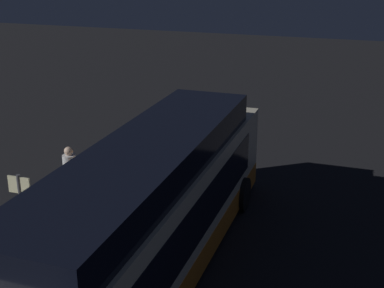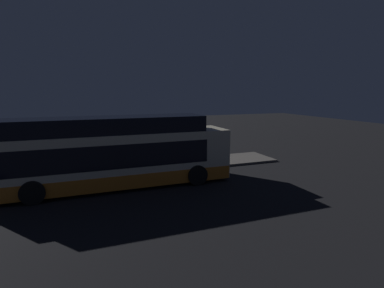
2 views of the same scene
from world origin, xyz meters
TOP-DOWN VIEW (x-y plane):
  - ground at (0.00, 0.00)m, footprint 80.00×80.00m
  - platform at (0.00, 3.08)m, footprint 20.00×2.96m
  - bus_lead at (-1.31, -0.03)m, footprint 12.01×2.74m
  - passenger_boarding at (1.38, 4.02)m, footprint 0.62×0.68m
  - passenger_waiting at (0.06, 2.43)m, footprint 0.64×0.56m
  - suitcase at (1.83, 4.31)m, footprint 0.38×0.19m
  - sign_post at (-2.42, 3.03)m, footprint 0.10×0.60m

SIDE VIEW (x-z plane):
  - ground at x=0.00m, z-range 0.00..0.00m
  - platform at x=0.00m, z-range 0.00..0.14m
  - suitcase at x=1.83m, z-range 0.02..0.95m
  - passenger_waiting at x=0.06m, z-range 0.19..1.78m
  - passenger_boarding at x=1.38m, z-range 0.20..2.06m
  - bus_lead at x=-1.31m, z-range -0.17..3.43m
  - sign_post at x=-2.42m, z-range 0.43..3.00m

